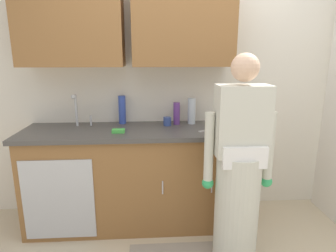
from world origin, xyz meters
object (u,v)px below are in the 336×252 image
object	(u,v)px
bottle_cleaner_spray	(192,111)
bottle_water_short	(122,110)
knife_on_counter	(211,130)
person_at_sink	(238,178)
sink	(78,131)
sponge	(118,131)
bottle_soap	(177,113)
cup_by_sink	(167,121)

from	to	relation	value
bottle_cleaner_spray	bottle_water_short	xyz separation A→B (m)	(-0.68, 0.05, 0.01)
knife_on_counter	person_at_sink	bearing A→B (deg)	-96.31
bottle_water_short	bottle_cleaner_spray	bearing A→B (deg)	-4.17
bottle_cleaner_spray	knife_on_counter	world-z (taller)	bottle_cleaner_spray
person_at_sink	bottle_water_short	size ratio (longest dim) A/B	5.89
bottle_cleaner_spray	sink	bearing A→B (deg)	-170.82
person_at_sink	sink	bearing A→B (deg)	155.53
sink	bottle_cleaner_spray	bearing A→B (deg)	9.18
knife_on_counter	sponge	bearing A→B (deg)	161.26
bottle_cleaner_spray	bottle_water_short	size ratio (longest dim) A/B	0.92
bottle_water_short	sponge	size ratio (longest dim) A/B	2.50
person_at_sink	sponge	bearing A→B (deg)	153.26
bottle_soap	cup_by_sink	size ratio (longest dim) A/B	2.67
cup_by_sink	knife_on_counter	size ratio (longest dim) A/B	0.34
sink	cup_by_sink	world-z (taller)	sink
bottle_water_short	knife_on_counter	xyz separation A→B (m)	(0.81, -0.33, -0.13)
person_at_sink	cup_by_sink	bearing A→B (deg)	125.06
sink	bottle_cleaner_spray	distance (m)	1.09
bottle_water_short	cup_by_sink	size ratio (longest dim) A/B	3.41
sponge	person_at_sink	bearing A→B (deg)	-26.74
sink	sponge	distance (m)	0.40
person_at_sink	knife_on_counter	size ratio (longest dim) A/B	6.75
bottle_water_short	knife_on_counter	size ratio (longest dim) A/B	1.15
bottle_cleaner_spray	cup_by_sink	bearing A→B (deg)	-165.24
person_at_sink	bottle_water_short	bearing A→B (deg)	138.65
bottle_water_short	sponge	distance (m)	0.37
sponge	sink	bearing A→B (deg)	161.56
person_at_sink	bottle_soap	size ratio (longest dim) A/B	7.53
bottle_water_short	knife_on_counter	bearing A→B (deg)	-22.07
cup_by_sink	knife_on_counter	bearing A→B (deg)	-29.83
bottle_cleaner_spray	sponge	bearing A→B (deg)	-156.59
bottle_water_short	cup_by_sink	bearing A→B (deg)	-14.58
person_at_sink	bottle_cleaner_spray	bearing A→B (deg)	108.20
sponge	bottle_water_short	bearing A→B (deg)	88.69
person_at_sink	bottle_soap	distance (m)	0.93
bottle_soap	knife_on_counter	size ratio (longest dim) A/B	0.90
bottle_water_short	bottle_soap	world-z (taller)	bottle_water_short
cup_by_sink	knife_on_counter	distance (m)	0.44
bottle_soap	cup_by_sink	bearing A→B (deg)	-152.17
sink	bottle_water_short	xyz separation A→B (m)	(0.39, 0.22, 0.15)
bottle_soap	sponge	size ratio (longest dim) A/B	1.96
bottle_soap	bottle_cleaner_spray	bearing A→B (deg)	5.53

